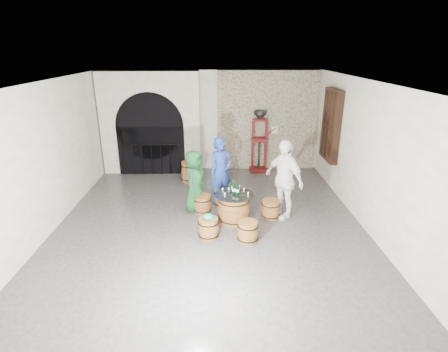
{
  "coord_description": "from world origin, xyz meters",
  "views": [
    {
      "loc": [
        0.17,
        -7.21,
        3.87
      ],
      "look_at": [
        0.33,
        0.38,
        1.05
      ],
      "focal_mm": 28.0,
      "sensor_mm": 36.0,
      "label": 1
    }
  ],
  "objects_px": {
    "barrel_stool_left": "(202,204)",
    "side_barrel": "(189,172)",
    "person_blue": "(221,171)",
    "barrel_stool_near_right": "(248,231)",
    "barrel_stool_far": "(223,198)",
    "barrel_table": "(234,208)",
    "person_green": "(195,181)",
    "wine_bottle_left": "(234,188)",
    "wine_bottle_right": "(233,186)",
    "person_white": "(284,179)",
    "wine_bottle_center": "(237,189)",
    "barrel_stool_right": "(271,209)",
    "corking_press": "(259,137)",
    "barrel_stool_near_left": "(208,228)"
  },
  "relations": [
    {
      "from": "barrel_stool_left",
      "to": "side_barrel",
      "type": "height_order",
      "value": "side_barrel"
    },
    {
      "from": "person_blue",
      "to": "barrel_stool_left",
      "type": "bearing_deg",
      "value": -160.52
    },
    {
      "from": "barrel_stool_near_right",
      "to": "side_barrel",
      "type": "xyz_separation_m",
      "value": [
        -1.49,
        3.53,
        0.09
      ]
    },
    {
      "from": "barrel_stool_far",
      "to": "barrel_stool_near_right",
      "type": "distance_m",
      "value": 1.83
    },
    {
      "from": "barrel_table",
      "to": "person_green",
      "type": "height_order",
      "value": "person_green"
    },
    {
      "from": "barrel_stool_far",
      "to": "person_blue",
      "type": "height_order",
      "value": "person_blue"
    },
    {
      "from": "wine_bottle_left",
      "to": "wine_bottle_right",
      "type": "height_order",
      "value": "same"
    },
    {
      "from": "barrel_table",
      "to": "barrel_stool_far",
      "type": "height_order",
      "value": "barrel_table"
    },
    {
      "from": "barrel_stool_near_right",
      "to": "wine_bottle_right",
      "type": "distance_m",
      "value": 1.25
    },
    {
      "from": "person_white",
      "to": "wine_bottle_center",
      "type": "xyz_separation_m",
      "value": [
        -1.1,
        -0.25,
        -0.13
      ]
    },
    {
      "from": "barrel_table",
      "to": "barrel_stool_right",
      "type": "distance_m",
      "value": 0.92
    },
    {
      "from": "barrel_stool_right",
      "to": "corking_press",
      "type": "xyz_separation_m",
      "value": [
        0.09,
        3.34,
        0.94
      ]
    },
    {
      "from": "corking_press",
      "to": "wine_bottle_left",
      "type": "bearing_deg",
      "value": -107.3
    },
    {
      "from": "barrel_stool_left",
      "to": "barrel_stool_far",
      "type": "distance_m",
      "value": 0.63
    },
    {
      "from": "side_barrel",
      "to": "barrel_stool_right",
      "type": "bearing_deg",
      "value": -49.14
    },
    {
      "from": "side_barrel",
      "to": "wine_bottle_center",
      "type": "bearing_deg",
      "value": -63.77
    },
    {
      "from": "barrel_table",
      "to": "wine_bottle_left",
      "type": "height_order",
      "value": "wine_bottle_left"
    },
    {
      "from": "barrel_stool_far",
      "to": "side_barrel",
      "type": "bearing_deg",
      "value": 119.49
    },
    {
      "from": "barrel_stool_left",
      "to": "barrel_stool_right",
      "type": "height_order",
      "value": "same"
    },
    {
      "from": "barrel_stool_left",
      "to": "barrel_stool_far",
      "type": "xyz_separation_m",
      "value": [
        0.51,
        0.36,
        0.0
      ]
    },
    {
      "from": "person_white",
      "to": "side_barrel",
      "type": "relative_size",
      "value": 3.07
    },
    {
      "from": "barrel_stool_near_right",
      "to": "barrel_stool_near_left",
      "type": "bearing_deg",
      "value": 168.39
    },
    {
      "from": "wine_bottle_right",
      "to": "person_white",
      "type": "bearing_deg",
      "value": 2.66
    },
    {
      "from": "barrel_stool_far",
      "to": "person_white",
      "type": "xyz_separation_m",
      "value": [
        1.41,
        -0.64,
        0.74
      ]
    },
    {
      "from": "person_blue",
      "to": "wine_bottle_right",
      "type": "bearing_deg",
      "value": -102.39
    },
    {
      "from": "barrel_stool_far",
      "to": "wine_bottle_left",
      "type": "distance_m",
      "value": 1.07
    },
    {
      "from": "barrel_table",
      "to": "wine_bottle_left",
      "type": "relative_size",
      "value": 2.74
    },
    {
      "from": "person_blue",
      "to": "side_barrel",
      "type": "distance_m",
      "value": 1.94
    },
    {
      "from": "wine_bottle_left",
      "to": "side_barrel",
      "type": "relative_size",
      "value": 0.52
    },
    {
      "from": "barrel_stool_left",
      "to": "wine_bottle_right",
      "type": "distance_m",
      "value": 1.01
    },
    {
      "from": "barrel_stool_near_left",
      "to": "wine_bottle_left",
      "type": "relative_size",
      "value": 1.39
    },
    {
      "from": "wine_bottle_left",
      "to": "barrel_stool_far",
      "type": "bearing_deg",
      "value": 105.61
    },
    {
      "from": "barrel_stool_left",
      "to": "wine_bottle_center",
      "type": "xyz_separation_m",
      "value": [
        0.83,
        -0.53,
        0.6
      ]
    },
    {
      "from": "barrel_stool_left",
      "to": "barrel_stool_near_left",
      "type": "distance_m",
      "value": 1.24
    },
    {
      "from": "wine_bottle_center",
      "to": "barrel_table",
      "type": "bearing_deg",
      "value": 168.51
    },
    {
      "from": "wine_bottle_center",
      "to": "side_barrel",
      "type": "xyz_separation_m",
      "value": [
        -1.31,
        2.67,
        -0.51
      ]
    },
    {
      "from": "side_barrel",
      "to": "barrel_stool_far",
      "type": "bearing_deg",
      "value": -60.51
    },
    {
      "from": "barrel_stool_right",
      "to": "person_blue",
      "type": "height_order",
      "value": "person_blue"
    },
    {
      "from": "person_green",
      "to": "wine_bottle_right",
      "type": "bearing_deg",
      "value": -100.17
    },
    {
      "from": "barrel_stool_right",
      "to": "wine_bottle_right",
      "type": "bearing_deg",
      "value": 179.89
    },
    {
      "from": "barrel_stool_near_right",
      "to": "wine_bottle_left",
      "type": "distance_m",
      "value": 1.12
    },
    {
      "from": "barrel_stool_far",
      "to": "person_white",
      "type": "bearing_deg",
      "value": -24.44
    },
    {
      "from": "barrel_stool_near_left",
      "to": "barrel_stool_far",
      "type": "bearing_deg",
      "value": 77.94
    },
    {
      "from": "barrel_stool_near_right",
      "to": "barrel_stool_near_left",
      "type": "distance_m",
      "value": 0.85
    },
    {
      "from": "person_blue",
      "to": "wine_bottle_left",
      "type": "distance_m",
      "value": 1.07
    },
    {
      "from": "barrel_stool_right",
      "to": "wine_bottle_right",
      "type": "relative_size",
      "value": 1.39
    },
    {
      "from": "person_white",
      "to": "corking_press",
      "type": "distance_m",
      "value": 3.29
    },
    {
      "from": "person_green",
      "to": "wine_bottle_right",
      "type": "xyz_separation_m",
      "value": [
        0.92,
        -0.46,
        0.04
      ]
    },
    {
      "from": "person_blue",
      "to": "side_barrel",
      "type": "bearing_deg",
      "value": 90.99
    },
    {
      "from": "barrel_stool_left",
      "to": "person_white",
      "type": "distance_m",
      "value": 2.08
    }
  ]
}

